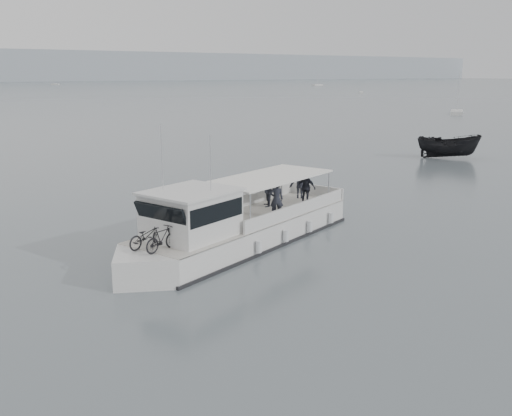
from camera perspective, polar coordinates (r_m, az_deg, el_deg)
ground at (r=31.63m, az=3.34°, el=-0.88°), size 1400.00×1400.00×0.00m
tour_boat at (r=25.64m, az=-2.60°, el=-2.00°), size 14.07×7.53×6.00m
dark_motorboat at (r=56.25m, az=18.72°, el=5.87°), size 5.72×5.43×2.22m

